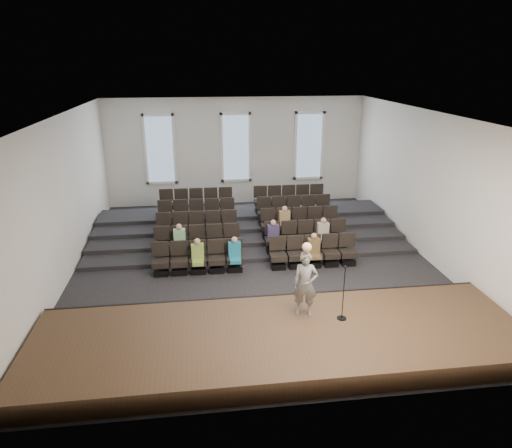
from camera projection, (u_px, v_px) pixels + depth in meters
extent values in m
plane|color=black|center=(254.00, 262.00, 15.76)|extent=(14.00, 14.00, 0.00)
cube|color=white|center=(254.00, 114.00, 14.06)|extent=(12.00, 14.00, 0.02)
cube|color=silver|center=(236.00, 152.00, 21.46)|extent=(12.00, 0.04, 5.00)
cube|color=silver|center=(302.00, 296.00, 8.36)|extent=(12.00, 0.04, 5.00)
cube|color=silver|center=(63.00, 199.00, 14.19)|extent=(0.04, 14.00, 5.00)
cube|color=silver|center=(428.00, 186.00, 15.63)|extent=(0.04, 14.00, 5.00)
cube|color=#3D2E1A|center=(281.00, 340.00, 10.92)|extent=(11.80, 3.60, 0.50)
cube|color=black|center=(269.00, 304.00, 12.57)|extent=(11.80, 0.06, 0.52)
cube|color=black|center=(247.00, 236.00, 17.91)|extent=(11.80, 4.80, 0.15)
cube|color=black|center=(246.00, 229.00, 18.37)|extent=(11.80, 3.75, 0.30)
cube|color=black|center=(244.00, 223.00, 18.83)|extent=(11.80, 2.70, 0.45)
cube|color=black|center=(243.00, 217.00, 19.30)|extent=(11.80, 1.65, 0.60)
cube|color=black|center=(161.00, 272.00, 14.79)|extent=(0.47, 0.43, 0.20)
cube|color=black|center=(161.00, 263.00, 14.69)|extent=(0.55, 0.50, 0.19)
cube|color=black|center=(160.00, 249.00, 14.74)|extent=(0.55, 0.08, 0.50)
cube|color=black|center=(180.00, 271.00, 14.87)|extent=(0.47, 0.43, 0.20)
cube|color=black|center=(179.00, 262.00, 14.76)|extent=(0.55, 0.50, 0.19)
cube|color=black|center=(179.00, 248.00, 14.82)|extent=(0.55, 0.08, 0.50)
cube|color=black|center=(198.00, 270.00, 14.94)|extent=(0.47, 0.43, 0.20)
cube|color=black|center=(198.00, 261.00, 14.83)|extent=(0.55, 0.50, 0.19)
cube|color=black|center=(197.00, 247.00, 14.89)|extent=(0.55, 0.08, 0.50)
cube|color=black|center=(217.00, 269.00, 15.01)|extent=(0.47, 0.43, 0.20)
cube|color=black|center=(217.00, 260.00, 14.90)|extent=(0.55, 0.50, 0.19)
cube|color=black|center=(216.00, 246.00, 14.96)|extent=(0.55, 0.08, 0.50)
cube|color=black|center=(235.00, 268.00, 15.08)|extent=(0.47, 0.43, 0.20)
cube|color=black|center=(235.00, 259.00, 14.98)|extent=(0.55, 0.50, 0.19)
cube|color=black|center=(234.00, 245.00, 15.03)|extent=(0.55, 0.08, 0.50)
cube|color=black|center=(278.00, 265.00, 15.26)|extent=(0.47, 0.43, 0.20)
cube|color=black|center=(278.00, 257.00, 15.15)|extent=(0.55, 0.50, 0.19)
cube|color=black|center=(277.00, 243.00, 15.21)|extent=(0.55, 0.08, 0.50)
cube|color=black|center=(296.00, 264.00, 15.33)|extent=(0.47, 0.43, 0.20)
cube|color=black|center=(296.00, 256.00, 15.22)|extent=(0.55, 0.50, 0.19)
cube|color=black|center=(295.00, 242.00, 15.28)|extent=(0.55, 0.08, 0.50)
cube|color=black|center=(313.00, 263.00, 15.40)|extent=(0.47, 0.43, 0.20)
cube|color=black|center=(313.00, 255.00, 15.29)|extent=(0.55, 0.50, 0.19)
cube|color=black|center=(312.00, 241.00, 15.35)|extent=(0.55, 0.08, 0.50)
cube|color=black|center=(330.00, 262.00, 15.47)|extent=(0.47, 0.43, 0.20)
cube|color=black|center=(331.00, 254.00, 15.37)|extent=(0.55, 0.50, 0.19)
cube|color=black|center=(330.00, 241.00, 15.42)|extent=(0.55, 0.08, 0.50)
cube|color=black|center=(347.00, 262.00, 15.54)|extent=(0.47, 0.43, 0.20)
cube|color=black|center=(348.00, 253.00, 15.44)|extent=(0.55, 0.50, 0.19)
cube|color=black|center=(347.00, 240.00, 15.49)|extent=(0.55, 0.08, 0.50)
cube|color=black|center=(163.00, 255.00, 15.72)|extent=(0.47, 0.43, 0.20)
cube|color=black|center=(162.00, 246.00, 15.62)|extent=(0.55, 0.50, 0.19)
cube|color=black|center=(162.00, 233.00, 15.67)|extent=(0.55, 0.08, 0.50)
cube|color=black|center=(181.00, 254.00, 15.79)|extent=(0.47, 0.43, 0.20)
cube|color=black|center=(180.00, 245.00, 15.69)|extent=(0.55, 0.50, 0.19)
cube|color=black|center=(180.00, 232.00, 15.74)|extent=(0.55, 0.08, 0.50)
cube|color=black|center=(198.00, 253.00, 15.87)|extent=(0.47, 0.43, 0.20)
cube|color=black|center=(198.00, 245.00, 15.76)|extent=(0.55, 0.50, 0.19)
cube|color=black|center=(197.00, 231.00, 15.82)|extent=(0.55, 0.08, 0.50)
cube|color=black|center=(215.00, 252.00, 15.94)|extent=(0.47, 0.43, 0.20)
cube|color=black|center=(215.00, 244.00, 15.83)|extent=(0.55, 0.50, 0.19)
cube|color=black|center=(214.00, 231.00, 15.89)|extent=(0.55, 0.08, 0.50)
cube|color=black|center=(232.00, 251.00, 16.01)|extent=(0.47, 0.43, 0.20)
cube|color=black|center=(232.00, 243.00, 15.90)|extent=(0.55, 0.50, 0.19)
cube|color=black|center=(232.00, 230.00, 15.96)|extent=(0.55, 0.08, 0.50)
cube|color=black|center=(273.00, 249.00, 16.18)|extent=(0.47, 0.43, 0.20)
cube|color=black|center=(273.00, 241.00, 16.08)|extent=(0.55, 0.50, 0.19)
cube|color=black|center=(272.00, 228.00, 16.14)|extent=(0.55, 0.08, 0.50)
cube|color=black|center=(290.00, 248.00, 16.26)|extent=(0.47, 0.43, 0.20)
cube|color=black|center=(290.00, 240.00, 16.15)|extent=(0.55, 0.50, 0.19)
cube|color=black|center=(289.00, 227.00, 16.21)|extent=(0.55, 0.08, 0.50)
cube|color=black|center=(306.00, 247.00, 16.33)|extent=(0.47, 0.43, 0.20)
cube|color=black|center=(306.00, 239.00, 16.22)|extent=(0.55, 0.50, 0.19)
cube|color=black|center=(305.00, 227.00, 16.28)|extent=(0.55, 0.08, 0.50)
cube|color=black|center=(322.00, 247.00, 16.40)|extent=(0.47, 0.43, 0.20)
cube|color=black|center=(323.00, 239.00, 16.29)|extent=(0.55, 0.50, 0.19)
cube|color=black|center=(322.00, 226.00, 16.35)|extent=(0.55, 0.08, 0.50)
cube|color=black|center=(339.00, 246.00, 16.47)|extent=(0.47, 0.43, 0.20)
cube|color=black|center=(339.00, 238.00, 16.37)|extent=(0.55, 0.50, 0.19)
cube|color=black|center=(338.00, 225.00, 16.42)|extent=(0.55, 0.08, 0.50)
cube|color=black|center=(165.00, 239.00, 16.65)|extent=(0.47, 0.42, 0.20)
cube|color=black|center=(164.00, 231.00, 16.54)|extent=(0.55, 0.50, 0.19)
cube|color=black|center=(164.00, 219.00, 16.60)|extent=(0.55, 0.08, 0.50)
cube|color=black|center=(181.00, 239.00, 16.72)|extent=(0.47, 0.42, 0.20)
cube|color=black|center=(181.00, 231.00, 16.62)|extent=(0.55, 0.50, 0.19)
cube|color=black|center=(180.00, 218.00, 16.67)|extent=(0.55, 0.08, 0.50)
cube|color=black|center=(198.00, 238.00, 16.79)|extent=(0.47, 0.42, 0.20)
cube|color=black|center=(197.00, 230.00, 16.69)|extent=(0.55, 0.50, 0.19)
cube|color=black|center=(197.00, 218.00, 16.75)|extent=(0.55, 0.08, 0.50)
cube|color=black|center=(214.00, 237.00, 16.87)|extent=(0.47, 0.42, 0.20)
cube|color=black|center=(214.00, 229.00, 16.76)|extent=(0.55, 0.50, 0.19)
cube|color=black|center=(213.00, 217.00, 16.82)|extent=(0.55, 0.08, 0.50)
cube|color=black|center=(230.00, 236.00, 16.94)|extent=(0.47, 0.42, 0.20)
cube|color=black|center=(230.00, 228.00, 16.83)|extent=(0.55, 0.50, 0.19)
cube|color=black|center=(229.00, 216.00, 16.89)|extent=(0.55, 0.08, 0.50)
cube|color=black|center=(269.00, 234.00, 17.11)|extent=(0.47, 0.42, 0.20)
cube|color=black|center=(269.00, 227.00, 17.01)|extent=(0.55, 0.50, 0.19)
cube|color=black|center=(268.00, 215.00, 17.06)|extent=(0.55, 0.08, 0.50)
cube|color=black|center=(284.00, 234.00, 17.18)|extent=(0.47, 0.42, 0.20)
cube|color=black|center=(284.00, 226.00, 17.08)|extent=(0.55, 0.50, 0.19)
cube|color=black|center=(284.00, 214.00, 17.14)|extent=(0.55, 0.08, 0.50)
cube|color=black|center=(300.00, 233.00, 17.26)|extent=(0.47, 0.42, 0.20)
cube|color=black|center=(300.00, 225.00, 17.15)|extent=(0.55, 0.50, 0.19)
cube|color=black|center=(299.00, 213.00, 17.21)|extent=(0.55, 0.08, 0.50)
cube|color=black|center=(315.00, 232.00, 17.33)|extent=(0.47, 0.42, 0.20)
cube|color=black|center=(316.00, 225.00, 17.22)|extent=(0.55, 0.50, 0.19)
cube|color=black|center=(315.00, 213.00, 17.28)|extent=(0.55, 0.08, 0.50)
cube|color=black|center=(331.00, 232.00, 17.40)|extent=(0.47, 0.42, 0.20)
cube|color=black|center=(331.00, 224.00, 17.30)|extent=(0.55, 0.50, 0.19)
cube|color=black|center=(330.00, 212.00, 17.35)|extent=(0.55, 0.08, 0.50)
cube|color=black|center=(166.00, 226.00, 17.58)|extent=(0.47, 0.42, 0.20)
cube|color=black|center=(165.00, 218.00, 17.47)|extent=(0.55, 0.50, 0.19)
cube|color=black|center=(165.00, 206.00, 17.53)|extent=(0.55, 0.08, 0.50)
cube|color=black|center=(182.00, 225.00, 17.65)|extent=(0.47, 0.42, 0.20)
cube|color=black|center=(181.00, 217.00, 17.55)|extent=(0.55, 0.50, 0.19)
cube|color=black|center=(181.00, 206.00, 17.60)|extent=(0.55, 0.08, 0.50)
cube|color=black|center=(197.00, 224.00, 17.72)|extent=(0.47, 0.42, 0.20)
cube|color=black|center=(197.00, 217.00, 17.62)|extent=(0.55, 0.50, 0.19)
cube|color=black|center=(196.00, 205.00, 17.67)|extent=(0.55, 0.08, 0.50)
cube|color=black|center=(213.00, 224.00, 17.79)|extent=(0.47, 0.42, 0.20)
cube|color=black|center=(212.00, 216.00, 17.69)|extent=(0.55, 0.50, 0.19)
cube|color=black|center=(212.00, 205.00, 17.75)|extent=(0.55, 0.08, 0.50)
cube|color=black|center=(228.00, 223.00, 17.87)|extent=(0.47, 0.42, 0.20)
cube|color=black|center=(228.00, 216.00, 17.76)|extent=(0.55, 0.50, 0.19)
cube|color=black|center=(227.00, 204.00, 17.82)|extent=(0.55, 0.08, 0.50)
cube|color=black|center=(265.00, 221.00, 18.04)|extent=(0.47, 0.42, 0.20)
cube|color=black|center=(265.00, 214.00, 17.94)|extent=(0.55, 0.50, 0.19)
cube|color=black|center=(264.00, 203.00, 17.99)|extent=(0.55, 0.08, 0.50)
cube|color=black|center=(279.00, 221.00, 18.11)|extent=(0.47, 0.42, 0.20)
cube|color=black|center=(280.00, 213.00, 18.01)|extent=(0.55, 0.50, 0.19)
cube|color=black|center=(279.00, 202.00, 18.06)|extent=(0.55, 0.08, 0.50)
cube|color=black|center=(294.00, 220.00, 18.18)|extent=(0.47, 0.42, 0.20)
cube|color=black|center=(294.00, 213.00, 18.08)|extent=(0.55, 0.50, 0.19)
cube|color=black|center=(294.00, 201.00, 18.14)|extent=(0.55, 0.08, 0.50)
cube|color=black|center=(309.00, 220.00, 18.26)|extent=(0.47, 0.42, 0.20)
cube|color=black|center=(309.00, 212.00, 18.15)|extent=(0.55, 0.50, 0.19)
cube|color=black|center=(308.00, 201.00, 18.21)|extent=(0.55, 0.08, 0.50)
cube|color=black|center=(324.00, 219.00, 18.33)|extent=(0.47, 0.42, 0.20)
cube|color=black|center=(324.00, 212.00, 18.22)|extent=(0.55, 0.50, 0.19)
cube|color=black|center=(323.00, 200.00, 18.28)|extent=(0.55, 0.08, 0.50)
cube|color=black|center=(167.00, 213.00, 18.51)|extent=(0.47, 0.42, 0.20)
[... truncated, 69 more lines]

